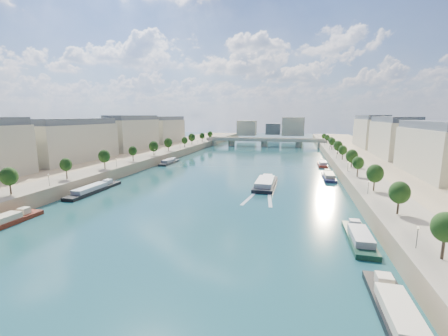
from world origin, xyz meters
The scene contains 17 objects.
ground centered at (0.00, 100.00, 0.00)m, with size 700.00×700.00×0.00m, color #0B2C32.
quay_left centered at (-72.00, 100.00, 2.50)m, with size 44.00×520.00×5.00m, color #9E8460.
quay_right centered at (72.00, 100.00, 2.50)m, with size 44.00×520.00×5.00m, color #9E8460.
pave_left centered at (-57.00, 100.00, 5.05)m, with size 14.00×520.00×0.10m, color gray.
pave_right centered at (57.00, 100.00, 5.05)m, with size 14.00×520.00×0.10m, color gray.
trees_left centered at (-55.00, 102.00, 10.48)m, with size 4.80×268.80×8.26m.
trees_right centered at (55.00, 110.00, 10.48)m, with size 4.80×268.80×8.26m.
lamps_left centered at (-52.50, 90.00, 7.78)m, with size 0.36×200.36×4.28m.
lamps_right centered at (52.50, 105.00, 7.78)m, with size 0.36×200.36×4.28m.
buildings_left centered at (-85.00, 112.00, 16.45)m, with size 16.00×226.00×23.20m.
buildings_right centered at (85.00, 112.00, 16.45)m, with size 16.00×226.00×23.20m.
skyline centered at (3.19, 319.52, 14.66)m, with size 79.00×42.00×22.00m.
bridge centered at (0.00, 232.05, 5.08)m, with size 112.00×12.00×8.15m.
tour_barge centered at (18.16, 69.42, 1.07)m, with size 8.12×28.21×3.83m.
wake centered at (18.16, 52.83, 0.02)m, with size 10.76×25.96×0.04m.
moored_barges_left centered at (-45.50, 33.85, 0.84)m, with size 5.00×160.16×3.60m.
moored_barges_right centered at (45.50, 55.80, 0.84)m, with size 5.00×158.73×3.60m.
Camera 1 is at (30.36, -53.77, 29.29)m, focal length 24.00 mm.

